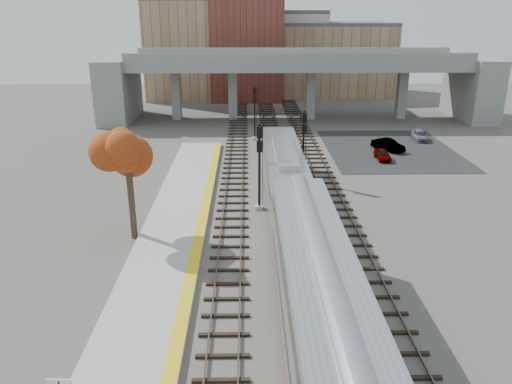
# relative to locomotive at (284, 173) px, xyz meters

# --- Properties ---
(ground) EXTENTS (160.00, 160.00, 0.00)m
(ground) POSITION_rel_locomotive_xyz_m (-1.00, -12.65, -2.28)
(ground) COLOR #47423D
(ground) RESTS_ON ground
(platform) EXTENTS (4.50, 60.00, 0.35)m
(platform) POSITION_rel_locomotive_xyz_m (-8.25, -12.65, -2.10)
(platform) COLOR #9E9E99
(platform) RESTS_ON ground
(yellow_strip) EXTENTS (0.70, 60.00, 0.01)m
(yellow_strip) POSITION_rel_locomotive_xyz_m (-6.35, -12.65, -1.92)
(yellow_strip) COLOR yellow
(yellow_strip) RESTS_ON platform
(tracks) EXTENTS (10.70, 95.00, 0.25)m
(tracks) POSITION_rel_locomotive_xyz_m (-0.07, -0.15, -2.20)
(tracks) COLOR black
(tracks) RESTS_ON ground
(overpass) EXTENTS (54.00, 12.00, 9.50)m
(overpass) POSITION_rel_locomotive_xyz_m (3.92, 32.35, 3.53)
(overpass) COLOR slate
(overpass) RESTS_ON ground
(buildings_far) EXTENTS (43.00, 21.00, 20.60)m
(buildings_far) POSITION_rel_locomotive_xyz_m (0.26, 53.92, 5.60)
(buildings_far) COLOR tan
(buildings_far) RESTS_ON ground
(parking_lot) EXTENTS (14.00, 18.00, 0.04)m
(parking_lot) POSITION_rel_locomotive_xyz_m (13.00, 15.35, -2.26)
(parking_lot) COLOR black
(parking_lot) RESTS_ON ground
(locomotive) EXTENTS (3.02, 19.05, 4.10)m
(locomotive) POSITION_rel_locomotive_xyz_m (0.00, 0.00, 0.00)
(locomotive) COLOR #A8AAB2
(locomotive) RESTS_ON ground
(coach) EXTENTS (3.03, 25.00, 5.00)m
(coach) POSITION_rel_locomotive_xyz_m (-0.00, -22.61, 0.52)
(coach) COLOR #A8AAB2
(coach) RESTS_ON ground
(signal_mast_near) EXTENTS (0.60, 0.64, 6.84)m
(signal_mast_near) POSITION_rel_locomotive_xyz_m (-2.10, -2.19, 1.08)
(signal_mast_near) COLOR #9E9E99
(signal_mast_near) RESTS_ON ground
(signal_mast_mid) EXTENTS (0.60, 0.64, 6.49)m
(signal_mast_mid) POSITION_rel_locomotive_xyz_m (2.00, 4.53, 0.83)
(signal_mast_mid) COLOR #9E9E99
(signal_mast_mid) RESTS_ON ground
(signal_mast_far) EXTENTS (0.60, 0.64, 6.39)m
(signal_mast_far) POSITION_rel_locomotive_xyz_m (-2.10, 20.08, 0.77)
(signal_mast_far) COLOR #9E9E99
(signal_mast_far) RESTS_ON ground
(tree) EXTENTS (3.60, 3.60, 8.05)m
(tree) POSITION_rel_locomotive_xyz_m (-10.85, -7.21, 3.70)
(tree) COLOR #382619
(tree) RESTS_ON ground
(car_a) EXTENTS (1.34, 3.22, 1.09)m
(car_a) POSITION_rel_locomotive_xyz_m (11.10, 11.22, -1.69)
(car_a) COLOR #99999E
(car_a) RESTS_ON parking_lot
(car_b) EXTENTS (3.37, 3.98, 1.29)m
(car_b) POSITION_rel_locomotive_xyz_m (12.61, 14.69, -1.59)
(car_b) COLOR #99999E
(car_b) RESTS_ON parking_lot
(car_c) EXTENTS (1.85, 3.87, 1.09)m
(car_c) POSITION_rel_locomotive_xyz_m (17.72, 19.47, -1.69)
(car_c) COLOR #99999E
(car_c) RESTS_ON parking_lot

